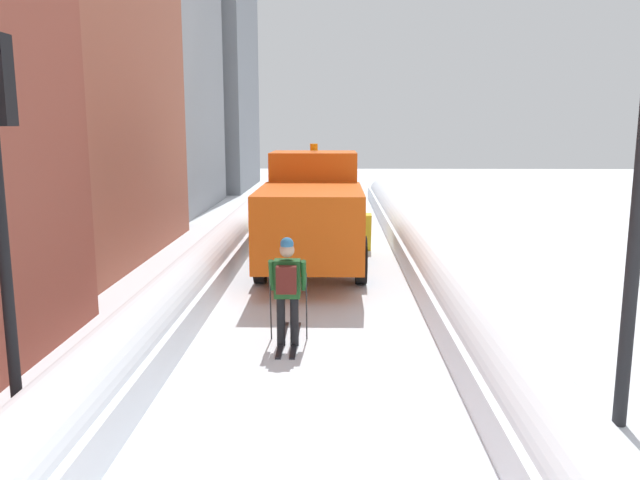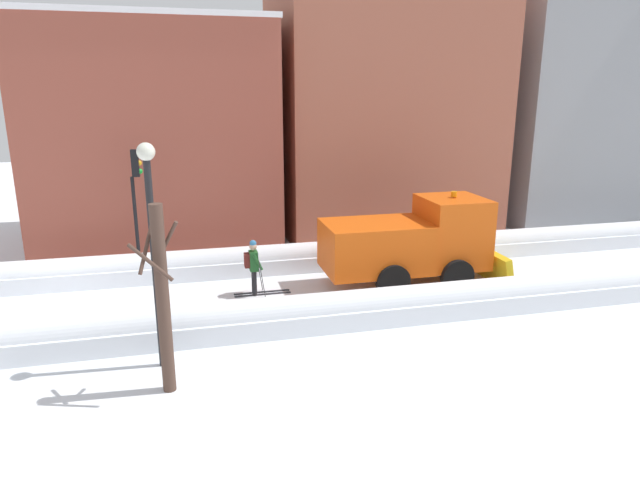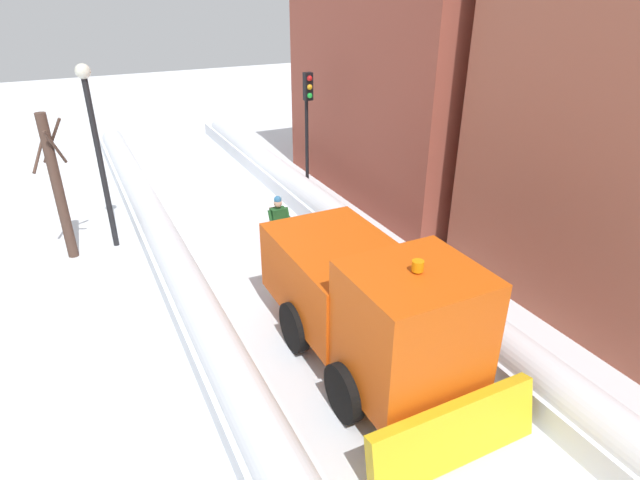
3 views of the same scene
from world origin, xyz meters
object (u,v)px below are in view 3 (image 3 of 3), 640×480
object	(u,v)px
bare_tree_near	(57,186)
traffic_light_pole	(308,113)
plow_truck	(370,303)
street_lamp	(96,137)
skier	(278,222)

from	to	relation	value
bare_tree_near	traffic_light_pole	bearing A→B (deg)	-172.69
plow_truck	street_lamp	size ratio (longest dim) A/B	1.14
skier	traffic_light_pole	size ratio (longest dim) A/B	0.41
bare_tree_near	skier	bearing A→B (deg)	154.91
skier	traffic_light_pole	world-z (taller)	traffic_light_pole
plow_truck	traffic_light_pole	bearing A→B (deg)	-107.73
street_lamp	plow_truck	bearing A→B (deg)	116.41
skier	bare_tree_near	size ratio (longest dim) A/B	0.44
street_lamp	skier	bearing A→B (deg)	147.26
plow_truck	bare_tree_near	bearing A→B (deg)	-56.54
plow_truck	skier	bearing A→B (deg)	-92.40
traffic_light_pole	bare_tree_near	size ratio (longest dim) A/B	1.07
street_lamp	traffic_light_pole	bearing A→B (deg)	-172.83
traffic_light_pole	plow_truck	bearing A→B (deg)	72.27
plow_truck	street_lamp	world-z (taller)	street_lamp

